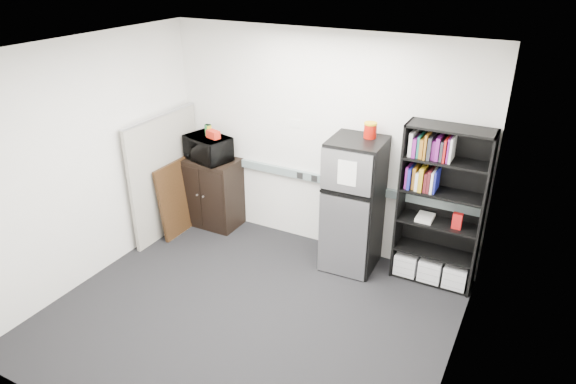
% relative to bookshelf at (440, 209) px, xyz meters
% --- Properties ---
extents(floor, '(4.00, 4.00, 0.00)m').
position_rel_bookshelf_xyz_m(floor, '(-1.53, -1.57, -0.91)').
color(floor, black).
rests_on(floor, ground).
extents(wall_back, '(4.00, 0.02, 2.70)m').
position_rel_bookshelf_xyz_m(wall_back, '(-1.53, 0.18, 0.44)').
color(wall_back, white).
rests_on(wall_back, floor).
extents(wall_right, '(0.02, 3.50, 2.70)m').
position_rel_bookshelf_xyz_m(wall_right, '(0.47, -1.57, 0.44)').
color(wall_right, white).
rests_on(wall_right, floor).
extents(wall_left, '(0.02, 3.50, 2.70)m').
position_rel_bookshelf_xyz_m(wall_left, '(-3.53, -1.57, 0.44)').
color(wall_left, white).
rests_on(wall_left, floor).
extents(ceiling, '(4.00, 3.50, 0.02)m').
position_rel_bookshelf_xyz_m(ceiling, '(-1.53, -1.57, 1.79)').
color(ceiling, white).
rests_on(ceiling, wall_back).
extents(electrical_raceway, '(3.92, 0.05, 0.10)m').
position_rel_bookshelf_xyz_m(electrical_raceway, '(-1.53, 0.15, -0.01)').
color(electrical_raceway, gray).
rests_on(electrical_raceway, wall_back).
extents(wall_note, '(0.14, 0.00, 0.10)m').
position_rel_bookshelf_xyz_m(wall_note, '(-1.88, 0.18, 0.64)').
color(wall_note, white).
rests_on(wall_note, wall_back).
extents(bookshelf, '(0.90, 0.34, 1.85)m').
position_rel_bookshelf_xyz_m(bookshelf, '(0.00, 0.00, 0.00)').
color(bookshelf, black).
rests_on(bookshelf, floor).
extents(cubicle_partition, '(0.06, 1.30, 1.62)m').
position_rel_bookshelf_xyz_m(cubicle_partition, '(-3.43, -0.49, -0.10)').
color(cubicle_partition, gray).
rests_on(cubicle_partition, floor).
extents(cabinet, '(0.77, 0.51, 0.96)m').
position_rel_bookshelf_xyz_m(cabinet, '(-3.03, -0.06, -0.43)').
color(cabinet, black).
rests_on(cabinet, floor).
extents(microwave, '(0.67, 0.53, 0.32)m').
position_rel_bookshelf_xyz_m(microwave, '(-3.03, -0.08, 0.21)').
color(microwave, black).
rests_on(microwave, cabinet).
extents(snack_box_a, '(0.08, 0.07, 0.15)m').
position_rel_bookshelf_xyz_m(snack_box_a, '(-3.03, -0.05, 0.44)').
color(snack_box_a, '#1B5F29').
rests_on(snack_box_a, microwave).
extents(snack_box_b, '(0.08, 0.06, 0.15)m').
position_rel_bookshelf_xyz_m(snack_box_b, '(-3.03, -0.05, 0.44)').
color(snack_box_b, '#0D391D').
rests_on(snack_box_b, microwave).
extents(snack_box_c, '(0.08, 0.06, 0.14)m').
position_rel_bookshelf_xyz_m(snack_box_c, '(-3.02, -0.05, 0.44)').
color(snack_box_c, gold).
rests_on(snack_box_c, microwave).
extents(snack_bag, '(0.20, 0.15, 0.10)m').
position_rel_bookshelf_xyz_m(snack_bag, '(-2.91, -0.10, 0.42)').
color(snack_bag, red).
rests_on(snack_bag, microwave).
extents(refrigerator, '(0.62, 0.65, 1.60)m').
position_rel_bookshelf_xyz_m(refrigerator, '(-0.95, -0.14, -0.11)').
color(refrigerator, black).
rests_on(refrigerator, floor).
extents(coffee_can, '(0.14, 0.14, 0.19)m').
position_rel_bookshelf_xyz_m(coffee_can, '(-0.85, -0.02, 0.78)').
color(coffee_can, '#A21007').
rests_on(coffee_can, refrigerator).
extents(framed_poster, '(0.14, 0.76, 0.98)m').
position_rel_bookshelf_xyz_m(framed_poster, '(-3.30, -0.42, -0.42)').
color(framed_poster, black).
rests_on(framed_poster, floor).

